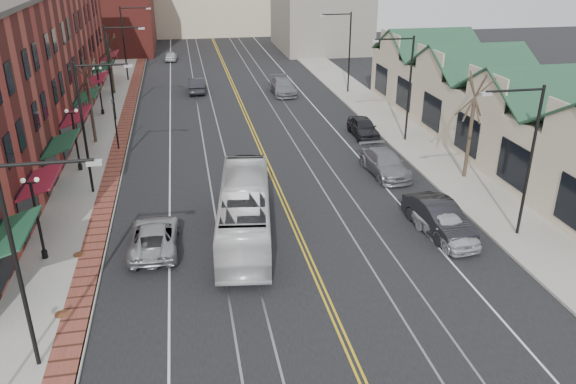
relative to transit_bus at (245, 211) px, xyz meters
name	(u,v)px	position (x,y,z in m)	size (l,w,h in m)	color
ground	(340,330)	(2.80, -8.62, -1.50)	(160.00, 160.00, 0.00)	black
sidewalk_left	(93,170)	(-9.20, 11.38, -1.42)	(4.00, 120.00, 0.15)	gray
sidewalk_right	(421,148)	(14.80, 11.38, -1.42)	(4.00, 120.00, 0.15)	gray
building_right	(498,116)	(20.80, 11.38, 0.80)	(8.00, 36.00, 4.60)	beige
backdrop_left	(101,0)	(-13.20, 61.38, 5.50)	(14.00, 18.00, 14.00)	maroon
backdrop_mid	(208,6)	(2.80, 76.38, 3.00)	(22.00, 14.00, 9.00)	beige
backdrop_right	(320,10)	(17.80, 56.38, 4.00)	(12.00, 16.00, 11.00)	slate
streetlight_l_0	(27,247)	(-8.25, -8.62, 3.53)	(3.33, 0.25, 8.00)	black
streetlight_l_1	(90,115)	(-8.25, 7.38, 3.53)	(3.33, 0.25, 8.00)	black
streetlight_l_2	(114,64)	(-8.25, 23.38, 3.53)	(3.33, 0.25, 8.00)	black
streetlight_l_3	(127,36)	(-8.25, 39.38, 3.53)	(3.33, 0.25, 8.00)	black
streetlight_r_0	(525,147)	(13.84, -2.62, 3.53)	(3.33, 0.25, 8.00)	black
streetlight_r_1	(405,78)	(13.84, 13.38, 3.53)	(3.33, 0.25, 8.00)	black
streetlight_r_2	(346,44)	(13.84, 29.38, 3.53)	(3.33, 0.25, 8.00)	black
lamppost_l_1	(38,221)	(-10.00, -0.62, 0.70)	(0.84, 0.28, 4.27)	black
lamppost_l_2	(76,141)	(-10.00, 11.38, 0.70)	(0.84, 0.28, 4.27)	black
lamppost_l_3	(100,92)	(-10.00, 25.38, 0.70)	(0.84, 0.28, 4.27)	black
tree_left_near	(90,99)	(-9.70, 17.38, 2.01)	(1.78, 1.37, 6.48)	#382B21
tree_left_far	(111,63)	(-9.70, 33.38, 1.78)	(1.66, 1.28, 6.02)	#382B21
tree_right_mid	(471,124)	(15.30, 5.38, 2.25)	(1.90, 1.46, 6.93)	#382B21
manhole_mid	(62,314)	(-8.40, -5.62, -1.34)	(0.60, 0.60, 0.02)	#592D19
manhole_far	(79,254)	(-8.40, -0.62, -1.34)	(0.60, 0.60, 0.02)	#592D19
traffic_signal	(115,120)	(-7.80, 15.38, 0.85)	(0.18, 0.15, 3.80)	black
transit_bus	(245,211)	(0.00, 0.00, 0.00)	(2.52, 10.76, 3.00)	white
parked_suv	(154,236)	(-4.70, -0.46, -0.78)	(2.38, 5.16, 1.43)	#989B9F
parked_car_a	(446,226)	(10.30, -2.26, -0.72)	(1.83, 4.55, 1.55)	silver
parked_car_b	(439,217)	(10.30, -1.40, -0.64)	(1.82, 5.23, 1.72)	black
parked_car_c	(385,163)	(10.32, 7.09, -0.72)	(2.18, 5.35, 1.55)	slate
parked_car_d	(363,127)	(11.39, 15.15, -0.73)	(1.82, 4.53, 1.54)	black
distant_car_left	(196,85)	(-1.27, 32.59, -0.73)	(1.62, 4.65, 1.53)	#222227
distant_car_right	(283,86)	(7.50, 30.22, -0.69)	(2.25, 5.55, 1.61)	slate
distant_car_far	(171,56)	(-3.89, 50.85, -0.85)	(1.53, 3.81, 1.30)	#B4B7BB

